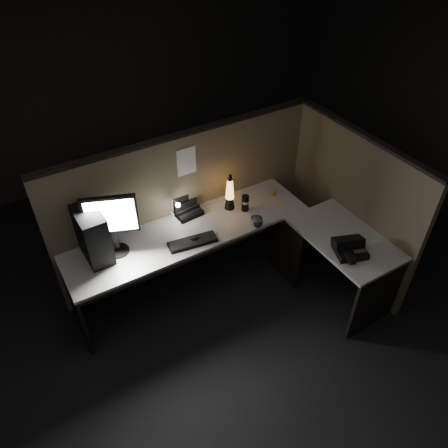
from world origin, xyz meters
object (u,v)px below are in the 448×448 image
monitor (111,220)px  desk_phone (349,248)px  keyboard (193,242)px  lava_lamp (230,194)px  pc_tower (91,233)px

monitor → desk_phone: size_ratio=1.81×
keyboard → lava_lamp: 0.62m
pc_tower → keyboard: 0.86m
keyboard → desk_phone: (1.09, -0.80, 0.05)m
lava_lamp → desk_phone: (0.54, -1.06, -0.10)m
desk_phone → keyboard: bearing=164.6°
pc_tower → monitor: monitor is taller
lava_lamp → desk_phone: lava_lamp is taller
pc_tower → desk_phone: (1.86, -1.11, -0.17)m
monitor → lava_lamp: (1.15, 0.02, -0.19)m
monitor → lava_lamp: size_ratio=1.51×
pc_tower → monitor: bearing=-22.6°
keyboard → desk_phone: bearing=-27.7°
pc_tower → keyboard: pc_tower is taller
keyboard → lava_lamp: bearing=34.5°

